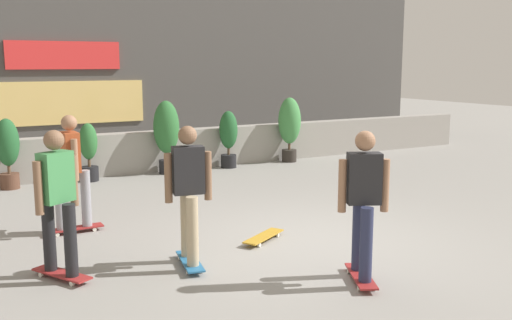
{
  "coord_description": "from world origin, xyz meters",
  "views": [
    {
      "loc": [
        -4.34,
        -6.31,
        2.41
      ],
      "look_at": [
        0.0,
        1.5,
        0.9
      ],
      "focal_mm": 40.4,
      "sensor_mm": 36.0,
      "label": 1
    }
  ],
  "objects_px": {
    "potted_plant_1": "(89,150)",
    "skater_by_wall_left": "(189,190)",
    "skater_far_left": "(71,168)",
    "skateboard_near_camera": "(264,236)",
    "potted_plant_4": "(290,124)",
    "potted_plant_2": "(166,131)",
    "skater_by_wall_right": "(57,198)",
    "potted_plant_3": "(228,136)",
    "potted_plant_0": "(8,149)",
    "skater_foreground": "(363,199)"
  },
  "relations": [
    {
      "from": "skater_foreground",
      "to": "skater_by_wall_left",
      "type": "height_order",
      "value": "same"
    },
    {
      "from": "potted_plant_0",
      "to": "skater_by_wall_left",
      "type": "height_order",
      "value": "skater_by_wall_left"
    },
    {
      "from": "potted_plant_1",
      "to": "skater_by_wall_left",
      "type": "xyz_separation_m",
      "value": [
        -0.15,
        -5.71,
        0.3
      ]
    },
    {
      "from": "potted_plant_4",
      "to": "skater_foreground",
      "type": "height_order",
      "value": "skater_foreground"
    },
    {
      "from": "potted_plant_0",
      "to": "potted_plant_1",
      "type": "height_order",
      "value": "potted_plant_0"
    },
    {
      "from": "potted_plant_3",
      "to": "skater_far_left",
      "type": "height_order",
      "value": "skater_far_left"
    },
    {
      "from": "potted_plant_0",
      "to": "potted_plant_3",
      "type": "xyz_separation_m",
      "value": [
        4.73,
        0.0,
        -0.04
      ]
    },
    {
      "from": "skater_by_wall_right",
      "to": "skateboard_near_camera",
      "type": "xyz_separation_m",
      "value": [
        2.7,
        0.12,
        -0.88
      ]
    },
    {
      "from": "potted_plant_2",
      "to": "skater_by_wall_right",
      "type": "xyz_separation_m",
      "value": [
        -3.27,
        -5.39,
        -0.0
      ]
    },
    {
      "from": "potted_plant_0",
      "to": "skater_foreground",
      "type": "distance_m",
      "value": 7.65
    },
    {
      "from": "skateboard_near_camera",
      "to": "potted_plant_0",
      "type": "bearing_deg",
      "value": 116.72
    },
    {
      "from": "potted_plant_1",
      "to": "skater_far_left",
      "type": "relative_size",
      "value": 0.71
    },
    {
      "from": "potted_plant_2",
      "to": "skateboard_near_camera",
      "type": "distance_m",
      "value": 5.37
    },
    {
      "from": "potted_plant_0",
      "to": "skater_by_wall_left",
      "type": "xyz_separation_m",
      "value": [
        1.38,
        -5.71,
        0.17
      ]
    },
    {
      "from": "skater_by_wall_right",
      "to": "skater_far_left",
      "type": "relative_size",
      "value": 1.0
    },
    {
      "from": "potted_plant_4",
      "to": "skater_foreground",
      "type": "relative_size",
      "value": 0.93
    },
    {
      "from": "potted_plant_4",
      "to": "skater_far_left",
      "type": "relative_size",
      "value": 0.93
    },
    {
      "from": "potted_plant_0",
      "to": "potted_plant_4",
      "type": "relative_size",
      "value": 0.87
    },
    {
      "from": "skater_far_left",
      "to": "potted_plant_0",
      "type": "bearing_deg",
      "value": 97.41
    },
    {
      "from": "skateboard_near_camera",
      "to": "skater_by_wall_right",
      "type": "bearing_deg",
      "value": -177.35
    },
    {
      "from": "potted_plant_0",
      "to": "potted_plant_2",
      "type": "xyz_separation_m",
      "value": [
        3.22,
        0.0,
        0.17
      ]
    },
    {
      "from": "potted_plant_0",
      "to": "skateboard_near_camera",
      "type": "height_order",
      "value": "potted_plant_0"
    },
    {
      "from": "skater_far_left",
      "to": "skater_by_wall_left",
      "type": "xyz_separation_m",
      "value": [
        0.91,
        -2.1,
        0.0
      ]
    },
    {
      "from": "potted_plant_0",
      "to": "potted_plant_2",
      "type": "bearing_deg",
      "value": 0.0
    },
    {
      "from": "skater_foreground",
      "to": "skater_by_wall_left",
      "type": "relative_size",
      "value": 1.0
    },
    {
      "from": "potted_plant_4",
      "to": "skater_by_wall_left",
      "type": "xyz_separation_m",
      "value": [
        -5.02,
        -5.71,
        0.02
      ]
    },
    {
      "from": "skater_foreground",
      "to": "skater_far_left",
      "type": "xyz_separation_m",
      "value": [
        -2.39,
        3.48,
        0.0
      ]
    },
    {
      "from": "potted_plant_1",
      "to": "potted_plant_4",
      "type": "height_order",
      "value": "potted_plant_4"
    },
    {
      "from": "skater_by_wall_right",
      "to": "potted_plant_2",
      "type": "bearing_deg",
      "value": 58.82
    },
    {
      "from": "potted_plant_1",
      "to": "skater_by_wall_right",
      "type": "relative_size",
      "value": 0.71
    },
    {
      "from": "potted_plant_2",
      "to": "potted_plant_4",
      "type": "xyz_separation_m",
      "value": [
        3.18,
        0.0,
        -0.02
      ]
    },
    {
      "from": "potted_plant_1",
      "to": "skater_far_left",
      "type": "height_order",
      "value": "skater_far_left"
    },
    {
      "from": "skater_by_wall_right",
      "to": "potted_plant_1",
      "type": "bearing_deg",
      "value": 73.73
    },
    {
      "from": "potted_plant_1",
      "to": "potted_plant_2",
      "type": "relative_size",
      "value": 0.75
    },
    {
      "from": "skater_foreground",
      "to": "skater_by_wall_left",
      "type": "bearing_deg",
      "value": 136.99
    },
    {
      "from": "potted_plant_4",
      "to": "potted_plant_3",
      "type": "bearing_deg",
      "value": -180.0
    },
    {
      "from": "potted_plant_1",
      "to": "potted_plant_4",
      "type": "distance_m",
      "value": 4.88
    },
    {
      "from": "potted_plant_2",
      "to": "skater_foreground",
      "type": "relative_size",
      "value": 0.95
    },
    {
      "from": "skater_by_wall_left",
      "to": "skater_far_left",
      "type": "bearing_deg",
      "value": 113.51
    },
    {
      "from": "potted_plant_2",
      "to": "potted_plant_4",
      "type": "relative_size",
      "value": 1.02
    },
    {
      "from": "potted_plant_1",
      "to": "skateboard_near_camera",
      "type": "xyz_separation_m",
      "value": [
        1.12,
        -5.27,
        -0.58
      ]
    },
    {
      "from": "potted_plant_2",
      "to": "potted_plant_0",
      "type": "bearing_deg",
      "value": -180.0
    },
    {
      "from": "potted_plant_3",
      "to": "skater_by_wall_right",
      "type": "xyz_separation_m",
      "value": [
        -4.77,
        -5.39,
        0.2
      ]
    },
    {
      "from": "potted_plant_2",
      "to": "potted_plant_3",
      "type": "distance_m",
      "value": 1.52
    },
    {
      "from": "skateboard_near_camera",
      "to": "potted_plant_4",
      "type": "bearing_deg",
      "value": 54.59
    },
    {
      "from": "potted_plant_1",
      "to": "potted_plant_2",
      "type": "xyz_separation_m",
      "value": [
        1.69,
        -0.0,
        0.3
      ]
    },
    {
      "from": "potted_plant_3",
      "to": "skateboard_near_camera",
      "type": "bearing_deg",
      "value": -111.51
    },
    {
      "from": "potted_plant_0",
      "to": "potted_plant_4",
      "type": "height_order",
      "value": "potted_plant_4"
    },
    {
      "from": "skater_far_left",
      "to": "skater_by_wall_left",
      "type": "bearing_deg",
      "value": -66.49
    },
    {
      "from": "potted_plant_2",
      "to": "skater_by_wall_left",
      "type": "height_order",
      "value": "skater_by_wall_left"
    }
  ]
}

